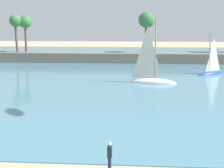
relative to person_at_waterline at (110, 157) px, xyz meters
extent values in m
cube|color=teal|center=(-2.91, 46.31, -0.86)|extent=(220.00, 90.44, 0.06)
cube|color=slate|center=(-2.91, 51.53, 0.01)|extent=(115.15, 6.00, 1.80)
cylinder|color=brown|center=(2.21, 51.82, 3.88)|extent=(0.55, 0.80, 5.97)
sphere|color=#38753D|center=(2.21, 51.82, 6.86)|extent=(2.96, 2.96, 2.96)
cylinder|color=brown|center=(-20.23, 51.03, 3.70)|extent=(0.44, 0.48, 5.59)
sphere|color=#38753D|center=(-20.23, 51.03, 6.49)|extent=(2.33, 2.33, 2.33)
cylinder|color=brown|center=(-21.77, 50.20, 3.80)|extent=(0.57, 0.67, 5.80)
sphere|color=#38753D|center=(-21.77, 50.20, 6.69)|extent=(2.26, 2.26, 2.26)
cylinder|color=#141E33|center=(0.00, 0.11, -0.46)|extent=(0.15, 0.15, 0.86)
cylinder|color=#141E33|center=(0.00, -0.11, -0.46)|extent=(0.15, 0.15, 0.86)
cube|color=#141E33|center=(0.00, 0.00, 0.26)|extent=(0.21, 0.35, 0.58)
sphere|color=beige|center=(0.00, 0.00, 0.67)|extent=(0.21, 0.21, 0.21)
cylinder|color=#141E33|center=(0.01, 0.23, 0.22)|extent=(0.09, 0.09, 0.50)
cylinder|color=#141E33|center=(-0.01, -0.23, 0.22)|extent=(0.09, 0.09, 0.50)
ellipsoid|color=white|center=(2.83, 27.87, -0.83)|extent=(6.19, 3.14, 1.19)
cylinder|color=gray|center=(3.12, 27.80, 3.47)|extent=(0.18, 0.18, 7.43)
pyramid|color=silver|center=(2.13, 28.04, 2.92)|extent=(2.64, 0.81, 6.31)
ellipsoid|color=#234793|center=(11.15, 35.96, -0.83)|extent=(4.37, 3.65, 0.88)
cylinder|color=gray|center=(10.97, 35.83, 2.37)|extent=(0.13, 0.13, 5.53)
pyramid|color=silver|center=(11.59, 36.27, 1.96)|extent=(1.70, 1.27, 4.70)
camera|label=1|loc=(1.55, -17.52, 6.62)|focal=59.89mm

